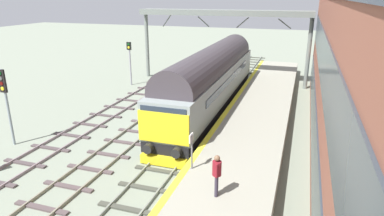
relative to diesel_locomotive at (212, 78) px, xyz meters
The scene contains 11 objects.
ground_plane 6.82m from the diesel_locomotive, 90.01° to the right, with size 140.00×140.00×0.00m, color gray.
track_main 6.80m from the diesel_locomotive, 90.01° to the right, with size 2.50×60.00×0.15m.
track_adjacent_west 7.55m from the diesel_locomotive, 117.21° to the right, with size 2.50×60.00×0.15m.
track_adjacent_far_west 9.58m from the diesel_locomotive, 136.70° to the right, with size 2.50×60.00×0.15m.
station_platform 7.57m from the diesel_locomotive, 60.49° to the right, with size 4.00×44.00×1.01m.
diesel_locomotive is the anchor object (origin of this frame).
signal_post_mid 13.06m from the diesel_locomotive, 134.30° to the right, with size 0.44×0.22×4.38m.
signal_post_far 10.30m from the diesel_locomotive, 152.29° to the left, with size 0.44×0.22×4.03m.
platform_number_sign 10.74m from the diesel_locomotive, 79.39° to the right, with size 0.10×0.44×1.60m.
waiting_passenger 12.71m from the diesel_locomotive, 73.99° to the right, with size 0.39×0.50×1.64m.
overhead_footbridge 9.47m from the diesel_locomotive, 98.75° to the left, with size 16.04×2.00×6.80m.
Camera 1 is at (6.10, -16.61, 8.17)m, focal length 31.75 mm.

